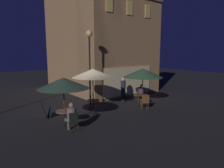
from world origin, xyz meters
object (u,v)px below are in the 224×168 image
cafe_chair_0 (73,120)px  cafe_chair_2 (145,101)px  patron_seated_0 (71,115)px  cafe_table_1 (142,98)px  patio_umbrella_1 (143,73)px  patron_standing_2 (123,90)px  street_lamp_near_corner (89,51)px  menu_sandwich_board (47,109)px  patio_umbrella_2 (93,73)px  cafe_chair_1 (141,95)px  cafe_table_2 (93,104)px  cafe_table_0 (65,115)px  patron_seated_1 (141,93)px  patio_umbrella_0 (63,83)px

cafe_chair_0 → cafe_chair_2: size_ratio=0.95×
cafe_chair_2 → patron_seated_0: size_ratio=0.73×
cafe_table_1 → cafe_chair_0: (-5.33, -1.14, -0.02)m
patio_umbrella_1 → cafe_chair_0: 5.68m
patron_seated_0 → patron_standing_2: (5.14, 2.62, 0.12)m
street_lamp_near_corner → menu_sandwich_board: bearing=-178.3°
patio_umbrella_2 → cafe_chair_1: patio_umbrella_2 is taller
cafe_chair_2 → patron_seated_0: patron_seated_0 is taller
patio_umbrella_2 → patio_umbrella_1: bearing=-9.8°
cafe_table_2 → patio_umbrella_2: patio_umbrella_2 is taller
cafe_table_0 → patio_umbrella_1: (5.32, 0.30, 1.56)m
menu_sandwich_board → patron_standing_2: size_ratio=0.50×
cafe_table_0 → patio_umbrella_2: 2.80m
menu_sandwich_board → patron_seated_1: size_ratio=0.66×
cafe_chair_0 → cafe_chair_1: 6.19m
cafe_table_1 → patron_standing_2: bearing=96.9°
cafe_chair_1 → patron_seated_0: patron_seated_0 is taller
cafe_table_0 → patio_umbrella_2: patio_umbrella_2 is taller
patron_seated_1 → patio_umbrella_2: bearing=-48.7°
cafe_table_0 → cafe_table_2: cafe_table_2 is taller
cafe_table_2 → patio_umbrella_0: patio_umbrella_0 is taller
cafe_table_1 → cafe_chair_2: (-0.49, -0.71, 0.01)m
street_lamp_near_corner → patron_seated_1: bearing=-16.8°
street_lamp_near_corner → menu_sandwich_board: 4.01m
patio_umbrella_2 → patron_seated_1: 4.04m
street_lamp_near_corner → patio_umbrella_0: size_ratio=2.03×
cafe_table_0 → cafe_chair_1: cafe_chair_1 is taller
cafe_table_0 → patio_umbrella_0: 1.44m
street_lamp_near_corner → patio_umbrella_2: (-0.42, -1.00, -1.20)m
patron_seated_0 → patron_seated_1: bearing=-73.9°
patio_umbrella_1 → cafe_chair_0: patio_umbrella_1 is taller
cafe_table_1 → cafe_chair_2: size_ratio=0.80×
patron_standing_2 → cafe_table_2: bearing=147.1°
patio_umbrella_2 → patron_seated_1: bearing=-0.1°
cafe_table_2 → patio_umbrella_0: bearing=-157.4°
cafe_chair_1 → patron_seated_1: bearing=-0.0°
patron_seated_0 → patio_umbrella_2: bearing=-51.8°
patio_umbrella_1 → patron_seated_0: patio_umbrella_1 is taller
menu_sandwich_board → patron_seated_0: patron_seated_0 is taller
cafe_chair_0 → cafe_chair_2: (4.84, 0.43, 0.03)m
cafe_chair_2 → patron_standing_2: patron_standing_2 is taller
menu_sandwich_board → patron_standing_2: patron_standing_2 is taller
cafe_table_0 → patio_umbrella_1: patio_umbrella_1 is taller
menu_sandwich_board → cafe_table_2: size_ratio=1.09×
cafe_table_2 → patron_seated_0: (-2.08, -1.57, 0.18)m
street_lamp_near_corner → patio_umbrella_2: 1.62m
menu_sandwich_board → cafe_chair_2: cafe_chair_2 is taller
cafe_table_1 → patron_seated_0: patron_seated_0 is taller
patio_umbrella_0 → patron_seated_1: size_ratio=1.78×
patio_umbrella_2 → patron_standing_2: bearing=18.8°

